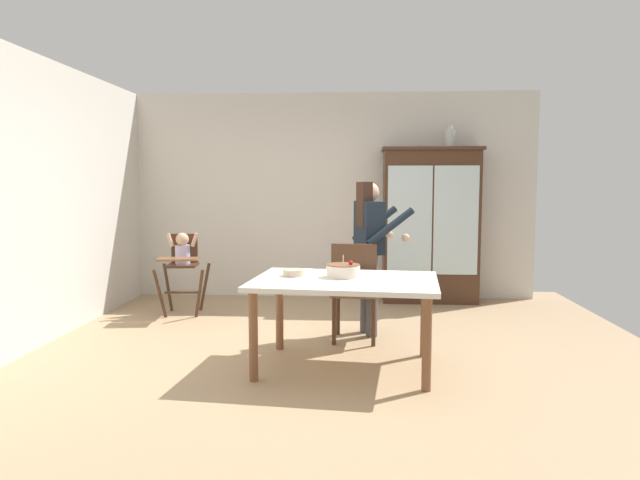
{
  "coord_description": "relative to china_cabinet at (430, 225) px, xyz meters",
  "views": [
    {
      "loc": [
        0.33,
        -5.01,
        1.51
      ],
      "look_at": [
        -0.03,
        0.7,
        0.95
      ],
      "focal_mm": 32.24,
      "sensor_mm": 36.0,
      "label": 1
    }
  ],
  "objects": [
    {
      "name": "ground_plane",
      "position": [
        -1.28,
        -2.37,
        -0.99
      ],
      "size": [
        6.24,
        6.24,
        0.0
      ],
      "primitive_type": "plane",
      "color": "tan"
    },
    {
      "name": "wall_back",
      "position": [
        -1.28,
        0.26,
        0.36
      ],
      "size": [
        5.32,
        0.06,
        2.7
      ],
      "primitive_type": "cube",
      "color": "beige",
      "rests_on": "ground_plane"
    },
    {
      "name": "wall_left",
      "position": [
        -3.91,
        -2.37,
        0.36
      ],
      "size": [
        0.06,
        5.32,
        2.7
      ],
      "primitive_type": "cube",
      "color": "beige",
      "rests_on": "ground_plane"
    },
    {
      "name": "china_cabinet",
      "position": [
        0.0,
        0.0,
        0.0
      ],
      "size": [
        1.25,
        0.48,
        1.97
      ],
      "color": "#422819",
      "rests_on": "ground_plane"
    },
    {
      "name": "ceramic_vase",
      "position": [
        0.22,
        0.0,
        1.1
      ],
      "size": [
        0.13,
        0.13,
        0.27
      ],
      "color": "#B2B7B2",
      "rests_on": "china_cabinet"
    },
    {
      "name": "high_chair_with_toddler",
      "position": [
        -2.95,
        -0.9,
        -0.34
      ],
      "size": [
        0.64,
        0.73,
        0.95
      ],
      "rotation": [
        0.0,
        0.0,
        0.12
      ],
      "color": "#422819",
      "rests_on": "ground_plane"
    },
    {
      "name": "adult_person",
      "position": [
        -0.81,
        -1.69,
        -0.02
      ],
      "size": [
        0.62,
        0.61,
        1.53
      ],
      "rotation": [
        0.0,
        0.0,
        1.92
      ],
      "color": "#47474C",
      "rests_on": "ground_plane"
    },
    {
      "name": "dining_table",
      "position": [
        -1.03,
        -2.76,
        -0.34
      ],
      "size": [
        1.58,
        1.19,
        0.74
      ],
      "color": "silver",
      "rests_on": "ground_plane"
    },
    {
      "name": "birthday_cake",
      "position": [
        -1.05,
        -2.67,
        -0.2
      ],
      "size": [
        0.28,
        0.28,
        0.19
      ],
      "color": "beige",
      "rests_on": "dining_table"
    },
    {
      "name": "serving_bowl",
      "position": [
        -1.47,
        -2.64,
        -0.22
      ],
      "size": [
        0.18,
        0.18,
        0.05
      ],
      "primitive_type": "cylinder",
      "color": "#C6AD93",
      "rests_on": "dining_table"
    },
    {
      "name": "dining_chair_far_side",
      "position": [
        -0.96,
        -2.02,
        -0.43
      ],
      "size": [
        0.47,
        0.47,
        0.96
      ],
      "rotation": [
        0.0,
        0.0,
        3.07
      ],
      "color": "#422819",
      "rests_on": "ground_plane"
    }
  ]
}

